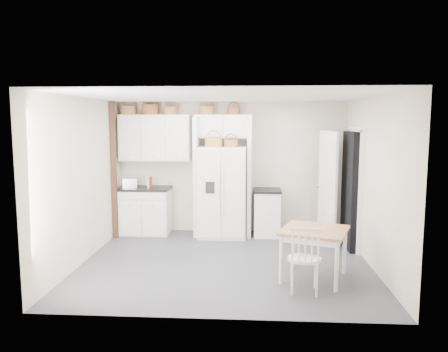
{
  "coord_description": "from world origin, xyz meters",
  "views": [
    {
      "loc": [
        0.4,
        -6.69,
        2.24
      ],
      "look_at": [
        -0.05,
        0.4,
        1.33
      ],
      "focal_mm": 35.0,
      "sensor_mm": 36.0,
      "label": 1
    }
  ],
  "objects": [
    {
      "name": "trim_post",
      "position": [
        -2.2,
        1.35,
        1.3
      ],
      "size": [
        0.09,
        0.09,
        2.6
      ],
      "primitive_type": "cube",
      "color": "black",
      "rests_on": "floor"
    },
    {
      "name": "basket_fridge_b",
      "position": [
        0.01,
        1.5,
        1.81
      ],
      "size": [
        0.25,
        0.25,
        0.14
      ],
      "primitive_type": "cylinder",
      "color": "brown",
      "rests_on": "refrigerator"
    },
    {
      "name": "basket_fridge_a",
      "position": [
        -0.31,
        1.5,
        1.83
      ],
      "size": [
        0.32,
        0.32,
        0.17
      ],
      "primitive_type": "cylinder",
      "color": "#A05E2F",
      "rests_on": "refrigerator"
    },
    {
      "name": "bridge_cabinet",
      "position": [
        -0.15,
        1.83,
        2.12
      ],
      "size": [
        1.12,
        0.34,
        0.45
      ],
      "primitive_type": "cube",
      "color": "silver",
      "rests_on": "wall_back"
    },
    {
      "name": "refrigerator",
      "position": [
        -0.15,
        1.6,
        0.87
      ],
      "size": [
        0.9,
        0.73,
        1.74
      ],
      "primitive_type": "cube",
      "color": "white",
      "rests_on": "floor"
    },
    {
      "name": "base_cab_right",
      "position": [
        0.71,
        1.7,
        0.44
      ],
      "size": [
        0.5,
        0.6,
        0.87
      ],
      "primitive_type": "cube",
      "color": "silver",
      "rests_on": "floor"
    },
    {
      "name": "basket_upper_a",
      "position": [
        -2.02,
        1.83,
        2.43
      ],
      "size": [
        0.3,
        0.3,
        0.17
      ],
      "primitive_type": "cylinder",
      "color": "#A05E2F",
      "rests_on": "upper_cabinet"
    },
    {
      "name": "fridge_panel_left",
      "position": [
        -0.66,
        1.7,
        1.15
      ],
      "size": [
        0.08,
        0.6,
        2.3
      ],
      "primitive_type": "cube",
      "color": "silver",
      "rests_on": "floor"
    },
    {
      "name": "wall_back",
      "position": [
        0.0,
        2.0,
        1.3
      ],
      "size": [
        4.5,
        0.0,
        4.5
      ],
      "primitive_type": "plane",
      "rotation": [
        1.57,
        0.0,
        0.0
      ],
      "color": "silver",
      "rests_on": "floor"
    },
    {
      "name": "cookbook_red",
      "position": [
        -1.57,
        1.62,
        1.04
      ],
      "size": [
        0.04,
        0.15,
        0.22
      ],
      "primitive_type": "cube",
      "rotation": [
        0.0,
        0.0,
        -0.08
      ],
      "color": "#AF2A17",
      "rests_on": "counter_left"
    },
    {
      "name": "wall_right",
      "position": [
        2.25,
        0.0,
        1.3
      ],
      "size": [
        0.0,
        4.0,
        4.0
      ],
      "primitive_type": "plane",
      "rotation": [
        1.57,
        0.0,
        -1.57
      ],
      "color": "silver",
      "rests_on": "floor"
    },
    {
      "name": "counter_right",
      "position": [
        0.71,
        1.7,
        0.89
      ],
      "size": [
        0.54,
        0.64,
        0.04
      ],
      "primitive_type": "cube",
      "color": "black",
      "rests_on": "base_cab_right"
    },
    {
      "name": "windsor_chair",
      "position": [
        1.1,
        -1.14,
        0.45
      ],
      "size": [
        0.47,
        0.43,
        0.9
      ],
      "primitive_type": "cube",
      "rotation": [
        0.0,
        0.0,
        -0.07
      ],
      "color": "silver",
      "rests_on": "floor"
    },
    {
      "name": "dining_table",
      "position": [
        1.29,
        -0.64,
        0.36
      ],
      "size": [
        1.11,
        1.11,
        0.72
      ],
      "primitive_type": "cube",
      "rotation": [
        0.0,
        0.0,
        -0.34
      ],
      "color": "#AC6034",
      "rests_on": "floor"
    },
    {
      "name": "floor",
      "position": [
        0.0,
        0.0,
        0.0
      ],
      "size": [
        4.5,
        4.5,
        0.0
      ],
      "primitive_type": "plane",
      "color": "#424145",
      "rests_on": "ground"
    },
    {
      "name": "door_slab",
      "position": [
        1.8,
        1.33,
        1.02
      ],
      "size": [
        0.21,
        0.79,
        2.05
      ],
      "primitive_type": "cube",
      "rotation": [
        0.0,
        0.0,
        -1.36
      ],
      "color": "white",
      "rests_on": "floor"
    },
    {
      "name": "cookbook_cream",
      "position": [
        -1.58,
        1.62,
        1.04
      ],
      "size": [
        0.06,
        0.15,
        0.22
      ],
      "primitive_type": "cube",
      "rotation": [
        0.0,
        0.0,
        -0.19
      ],
      "color": "beige",
      "rests_on": "counter_left"
    },
    {
      "name": "basket_upper_b",
      "position": [
        -1.59,
        1.83,
        2.45
      ],
      "size": [
        0.34,
        0.34,
        0.2
      ],
      "primitive_type": "cylinder",
      "color": "brown",
      "rests_on": "upper_cabinet"
    },
    {
      "name": "wall_left",
      "position": [
        -2.25,
        0.0,
        1.3
      ],
      "size": [
        0.0,
        4.0,
        4.0
      ],
      "primitive_type": "plane",
      "rotation": [
        1.57,
        0.0,
        1.57
      ],
      "color": "silver",
      "rests_on": "floor"
    },
    {
      "name": "fridge_panel_right",
      "position": [
        0.36,
        1.7,
        1.15
      ],
      "size": [
        0.08,
        0.6,
        2.3
      ],
      "primitive_type": "cube",
      "color": "silver",
      "rests_on": "floor"
    },
    {
      "name": "upper_cabinet",
      "position": [
        -1.5,
        1.83,
        1.9
      ],
      "size": [
        1.4,
        0.34,
        0.9
      ],
      "primitive_type": "cube",
      "color": "silver",
      "rests_on": "wall_back"
    },
    {
      "name": "basket_bridge_a",
      "position": [
        -0.48,
        1.83,
        2.43
      ],
      "size": [
        0.29,
        0.29,
        0.16
      ],
      "primitive_type": "cylinder",
      "color": "#A05E2F",
      "rests_on": "bridge_cabinet"
    },
    {
      "name": "base_cab_left",
      "position": [
        -1.7,
        1.7,
        0.44
      ],
      "size": [
        0.96,
        0.61,
        0.89
      ],
      "primitive_type": "cube",
      "color": "silver",
      "rests_on": "floor"
    },
    {
      "name": "ceiling",
      "position": [
        0.0,
        0.0,
        2.6
      ],
      "size": [
        4.5,
        4.5,
        0.0
      ],
      "primitive_type": "plane",
      "color": "white",
      "rests_on": "wall_back"
    },
    {
      "name": "counter_left",
      "position": [
        -1.7,
        1.7,
        0.91
      ],
      "size": [
        1.0,
        0.65,
        0.04
      ],
      "primitive_type": "cube",
      "color": "black",
      "rests_on": "base_cab_left"
    },
    {
      "name": "doorway_void",
      "position": [
        2.16,
        1.0,
        1.02
      ],
      "size": [
        0.18,
        0.85,
        2.05
      ],
      "primitive_type": "cube",
      "color": "black",
      "rests_on": "floor"
    },
    {
      "name": "toaster",
      "position": [
        -1.97,
        1.62,
        1.02
      ],
      "size": [
        0.3,
        0.21,
        0.19
      ],
      "primitive_type": "cube",
      "rotation": [
        0.0,
        0.0,
        0.21
      ],
      "color": "silver",
      "rests_on": "counter_left"
    },
    {
      "name": "basket_upper_c",
      "position": [
        -1.19,
        1.83,
        2.43
      ],
      "size": [
        0.27,
        0.27,
        0.16
      ],
      "primitive_type": "cylinder",
      "color": "#A05E2F",
      "rests_on": "upper_cabinet"
    },
    {
      "name": "basket_bridge_b",
      "position": [
        0.05,
        1.83,
        2.42
      ],
      "size": [
        0.24,
        0.24,
        0.14
      ],
      "primitive_type": "cylinder",
      "color": "brown",
      "rests_on": "bridge_cabinet"
    }
  ]
}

